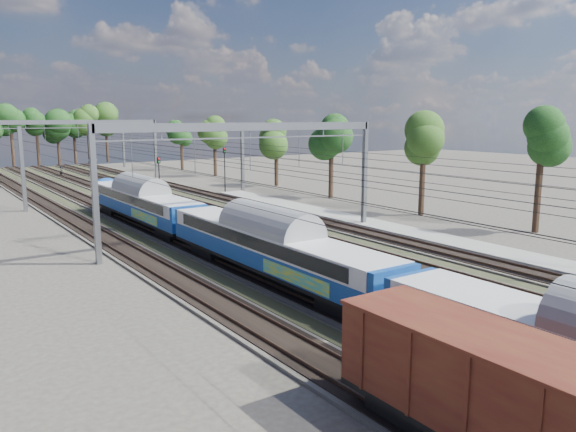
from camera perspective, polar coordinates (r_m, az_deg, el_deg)
track_bed at (r=56.14m, az=-11.67°, el=0.27°), size 21.00×130.00×0.34m
platform at (r=43.42m, az=17.08°, el=-2.73°), size 3.00×70.00×0.30m
catenary at (r=62.71m, az=-14.38°, el=6.96°), size 25.65×130.00×9.00m
tree_belt at (r=105.87m, az=-20.56°, el=8.55°), size 39.80×99.77×12.10m
emu_train at (r=31.77m, az=-1.41°, el=-2.46°), size 2.94×62.28×4.31m
freight_boxcar at (r=15.75m, az=26.73°, el=-18.51°), size 2.83×13.67×3.53m
worker at (r=97.02m, az=-22.04°, el=4.24°), size 0.62×0.75×1.74m
signal_near at (r=60.13m, az=-12.95°, el=3.99°), size 0.38×0.35×5.30m
signal_far at (r=70.55m, az=-6.45°, el=5.24°), size 0.39×0.35×5.70m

